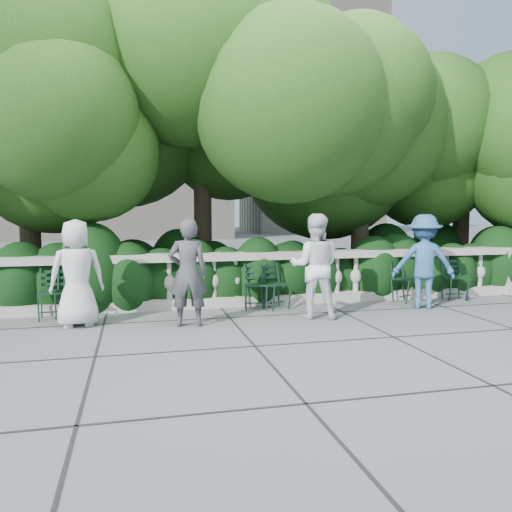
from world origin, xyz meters
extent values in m
plane|color=#5A5D62|center=(0.00, 0.00, 0.00)|extent=(90.00, 90.00, 0.00)
cube|color=#9E998E|center=(0.00, 1.80, 0.09)|extent=(12.00, 0.32, 0.18)
cube|color=#9E998E|center=(0.00, 1.80, 0.93)|extent=(12.00, 0.36, 0.14)
cube|color=#9E998E|center=(5.78, 1.80, 0.50)|extent=(0.44, 0.44, 1.00)
cylinder|color=#3F3023|center=(-4.00, 3.40, 1.40)|extent=(0.40, 0.40, 2.80)
ellipsoid|color=#15340E|center=(-4.00, 2.96, 3.68)|extent=(5.28, 5.28, 3.96)
cylinder|color=#3F3023|center=(-0.50, 4.00, 1.70)|extent=(0.40, 0.40, 3.40)
ellipsoid|color=#15340E|center=(-0.50, 3.48, 4.44)|extent=(6.24, 6.24, 4.68)
cylinder|color=#3F3023|center=(3.00, 3.30, 1.50)|extent=(0.40, 0.40, 3.00)
ellipsoid|color=#15340E|center=(3.00, 2.84, 3.92)|extent=(5.52, 5.52, 4.14)
cylinder|color=#3F3023|center=(6.00, 3.80, 1.30)|extent=(0.40, 0.40, 2.60)
ellipsoid|color=#15340E|center=(6.00, 3.40, 3.40)|extent=(4.80, 4.80, 3.60)
cube|color=#A09684|center=(12.00, 32.00, 16.00)|extent=(10.00, 8.00, 32.00)
imported|color=silver|center=(-2.87, 0.75, 0.82)|extent=(0.87, 0.64, 1.64)
imported|color=#3F3E43|center=(-1.22, 0.39, 0.82)|extent=(0.64, 0.45, 1.65)
imported|color=white|center=(0.87, 0.50, 0.86)|extent=(1.01, 0.90, 1.72)
imported|color=#2D5688|center=(3.08, 0.81, 0.85)|extent=(1.26, 1.01, 1.70)
camera|label=1|loc=(-1.99, -7.20, 1.78)|focal=35.00mm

